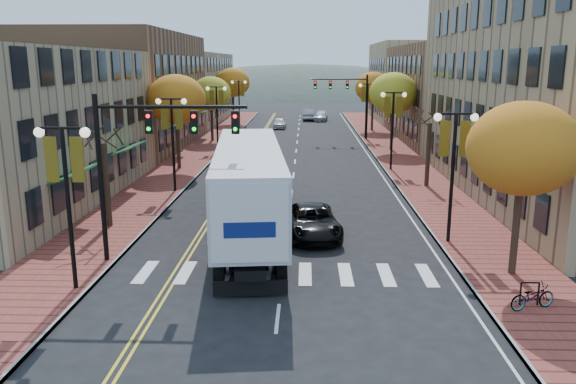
# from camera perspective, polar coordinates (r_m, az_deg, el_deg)

# --- Properties ---
(ground) EXTENTS (200.00, 200.00, 0.00)m
(ground) POSITION_cam_1_polar(r_m,az_deg,el_deg) (20.69, -0.79, -10.31)
(ground) COLOR black
(ground) RESTS_ON ground
(sidewalk_left) EXTENTS (4.00, 85.00, 0.15)m
(sidewalk_left) POSITION_cam_1_polar(r_m,az_deg,el_deg) (53.04, -8.98, 4.03)
(sidewalk_left) COLOR brown
(sidewalk_left) RESTS_ON ground
(sidewalk_right) EXTENTS (4.00, 85.00, 0.15)m
(sidewalk_right) POSITION_cam_1_polar(r_m,az_deg,el_deg) (52.74, 10.66, 3.92)
(sidewalk_right) COLOR brown
(sidewalk_right) RESTS_ON ground
(building_left_mid) EXTENTS (12.00, 24.00, 11.00)m
(building_left_mid) POSITION_cam_1_polar(r_m,az_deg,el_deg) (57.88, -16.45, 9.81)
(building_left_mid) COLOR brown
(building_left_mid) RESTS_ON ground
(building_left_far) EXTENTS (12.00, 26.00, 9.50)m
(building_left_far) POSITION_cam_1_polar(r_m,az_deg,el_deg) (82.03, -10.98, 10.35)
(building_left_far) COLOR #9E8966
(building_left_far) RESTS_ON ground
(building_right_mid) EXTENTS (15.00, 24.00, 10.00)m
(building_right_mid) POSITION_cam_1_polar(r_m,az_deg,el_deg) (63.56, 18.14, 9.48)
(building_right_mid) COLOR brown
(building_right_mid) RESTS_ON ground
(building_right_far) EXTENTS (15.00, 20.00, 11.00)m
(building_right_far) POSITION_cam_1_polar(r_m,az_deg,el_deg) (84.88, 14.03, 10.79)
(building_right_far) COLOR #9E8966
(building_right_far) RESTS_ON ground
(tree_left_a) EXTENTS (0.28, 0.28, 4.20)m
(tree_left_a) POSITION_cam_1_polar(r_m,az_deg,el_deg) (29.34, -17.92, 0.68)
(tree_left_a) COLOR #382619
(tree_left_a) RESTS_ON sidewalk_left
(tree_left_b) EXTENTS (4.48, 4.48, 7.21)m
(tree_left_b) POSITION_cam_1_polar(r_m,az_deg,el_deg) (44.19, -11.27, 9.19)
(tree_left_b) COLOR #382619
(tree_left_b) RESTS_ON sidewalk_left
(tree_left_c) EXTENTS (4.16, 4.16, 6.69)m
(tree_left_c) POSITION_cam_1_polar(r_m,az_deg,el_deg) (59.88, -7.82, 9.87)
(tree_left_c) COLOR #382619
(tree_left_c) RESTS_ON sidewalk_left
(tree_left_d) EXTENTS (4.61, 4.61, 7.42)m
(tree_left_d) POSITION_cam_1_polar(r_m,az_deg,el_deg) (77.65, -5.62, 11.02)
(tree_left_d) COLOR #382619
(tree_left_d) RESTS_ON sidewalk_left
(tree_right_a) EXTENTS (4.16, 4.16, 6.69)m
(tree_right_a) POSITION_cam_1_polar(r_m,az_deg,el_deg) (22.72, 22.79, 4.06)
(tree_right_a) COLOR #382619
(tree_right_a) RESTS_ON sidewalk_right
(tree_right_b) EXTENTS (0.28, 0.28, 4.20)m
(tree_right_b) POSITION_cam_1_polar(r_m,az_deg,el_deg) (38.33, 14.04, 3.69)
(tree_right_b) COLOR #382619
(tree_right_b) RESTS_ON sidewalk_right
(tree_right_c) EXTENTS (4.48, 4.48, 7.21)m
(tree_right_c) POSITION_cam_1_polar(r_m,az_deg,el_deg) (53.67, 10.65, 9.84)
(tree_right_c) COLOR #382619
(tree_right_c) RESTS_ON sidewalk_right
(tree_right_d) EXTENTS (4.35, 4.35, 7.00)m
(tree_right_d) POSITION_cam_1_polar(r_m,az_deg,el_deg) (69.52, 8.65, 10.45)
(tree_right_d) COLOR #382619
(tree_right_d) RESTS_ON sidewalk_right
(lamp_left_a) EXTENTS (1.96, 0.36, 6.05)m
(lamp_left_a) POSITION_cam_1_polar(r_m,az_deg,el_deg) (21.11, -21.63, 1.45)
(lamp_left_a) COLOR black
(lamp_left_a) RESTS_ON ground
(lamp_left_b) EXTENTS (1.96, 0.36, 6.05)m
(lamp_left_b) POSITION_cam_1_polar(r_m,az_deg,el_deg) (36.18, -11.68, 6.55)
(lamp_left_b) COLOR black
(lamp_left_b) RESTS_ON ground
(lamp_left_c) EXTENTS (1.96, 0.36, 6.05)m
(lamp_left_c) POSITION_cam_1_polar(r_m,az_deg,el_deg) (53.78, -7.26, 8.73)
(lamp_left_c) COLOR black
(lamp_left_c) RESTS_ON ground
(lamp_left_d) EXTENTS (1.96, 0.36, 6.05)m
(lamp_left_d) POSITION_cam_1_polar(r_m,az_deg,el_deg) (71.58, -5.00, 9.82)
(lamp_left_d) COLOR black
(lamp_left_d) RESTS_ON ground
(lamp_right_a) EXTENTS (1.96, 0.36, 6.05)m
(lamp_right_a) POSITION_cam_1_polar(r_m,az_deg,el_deg) (26.14, 16.50, 3.90)
(lamp_right_a) COLOR black
(lamp_right_a) RESTS_ON ground
(lamp_right_b) EXTENTS (1.96, 0.36, 6.05)m
(lamp_right_b) POSITION_cam_1_polar(r_m,az_deg,el_deg) (43.66, 10.61, 7.66)
(lamp_right_b) COLOR black
(lamp_right_b) RESTS_ON ground
(lamp_right_c) EXTENTS (1.96, 0.36, 6.05)m
(lamp_right_c) POSITION_cam_1_polar(r_m,az_deg,el_deg) (61.46, 8.08, 9.23)
(lamp_right_c) COLOR black
(lamp_right_c) RESTS_ON ground
(traffic_mast_near) EXTENTS (6.10, 0.35, 7.00)m
(traffic_mast_near) POSITION_cam_1_polar(r_m,az_deg,el_deg) (23.11, -14.22, 4.48)
(traffic_mast_near) COLOR black
(traffic_mast_near) RESTS_ON ground
(traffic_mast_far) EXTENTS (6.10, 0.34, 7.00)m
(traffic_mast_far) POSITION_cam_1_polar(r_m,az_deg,el_deg) (61.24, 6.19, 9.86)
(traffic_mast_far) COLOR black
(traffic_mast_far) RESTS_ON ground
(semi_truck) EXTENTS (4.65, 17.92, 4.43)m
(semi_truck) POSITION_cam_1_polar(r_m,az_deg,el_deg) (27.53, -4.03, 1.23)
(semi_truck) COLOR black
(semi_truck) RESTS_ON ground
(navy_sedan) EXTENTS (2.09, 4.64, 1.48)m
(navy_sedan) POSITION_cam_1_polar(r_m,az_deg,el_deg) (24.10, -4.10, -5.03)
(navy_sedan) COLOR #0D1535
(navy_sedan) RESTS_ON ground
(black_suv) EXTENTS (3.00, 5.46, 1.45)m
(black_suv) POSITION_cam_1_polar(r_m,az_deg,el_deg) (27.12, 2.48, -2.98)
(black_suv) COLOR black
(black_suv) RESTS_ON ground
(car_far_white) EXTENTS (1.61, 3.94, 1.34)m
(car_far_white) POSITION_cam_1_polar(r_m,az_deg,el_deg) (72.34, -0.85, 7.02)
(car_far_white) COLOR silver
(car_far_white) RESTS_ON ground
(car_far_silver) EXTENTS (2.29, 4.63, 1.30)m
(car_far_silver) POSITION_cam_1_polar(r_m,az_deg,el_deg) (81.79, 3.35, 7.67)
(car_far_silver) COLOR #9D9EA4
(car_far_silver) RESTS_ON ground
(car_far_oncoming) EXTENTS (1.90, 4.79, 1.55)m
(car_far_oncoming) POSITION_cam_1_polar(r_m,az_deg,el_deg) (82.84, 2.16, 7.84)
(car_far_oncoming) COLOR #94939A
(car_far_oncoming) RESTS_ON ground
(bicycle) EXTENTS (1.79, 1.10, 0.89)m
(bicycle) POSITION_cam_1_polar(r_m,az_deg,el_deg) (20.66, 23.58, -9.70)
(bicycle) COLOR gray
(bicycle) RESTS_ON sidewalk_right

